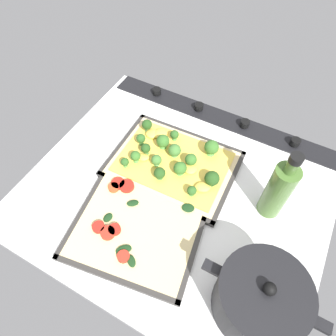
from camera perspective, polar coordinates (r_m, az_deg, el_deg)
name	(u,v)px	position (r cm, az deg, el deg)	size (l,w,h in cm)	color
ground_plane	(177,192)	(80.86, 1.75, -4.65)	(76.86, 66.23, 3.00)	white
stove_control_panel	(221,117)	(96.70, 10.00, 9.45)	(73.79, 7.00, 2.60)	black
baking_tray_front	(173,165)	(83.62, 0.99, 0.66)	(34.84, 26.30, 1.30)	#33302D
broccoli_pizza	(174,160)	(82.27, 1.13, 1.55)	(32.36, 23.82, 6.26)	beige
baking_tray_back	(137,228)	(74.38, -5.85, -11.33)	(34.14, 31.21, 1.30)	#33302D
veggie_pizza_back	(135,226)	(73.97, -6.30, -10.80)	(31.39, 28.46, 1.90)	beige
cooking_pot	(259,299)	(65.31, 16.88, -22.64)	(24.17, 17.31, 15.12)	black
oil_bottle	(278,190)	(73.49, 20.21, -3.95)	(5.73, 5.73, 21.65)	#476B2D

